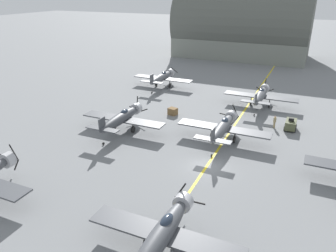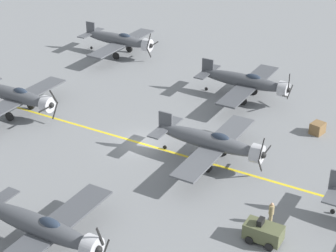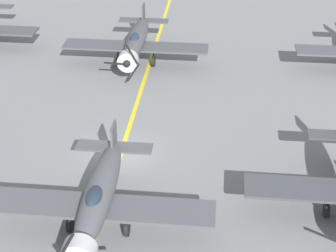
# 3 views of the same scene
# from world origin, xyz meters

# --- Properties ---
(ground_plane) EXTENTS (400.00, 400.00, 0.00)m
(ground_plane) POSITION_xyz_m (0.00, 0.00, 0.00)
(ground_plane) COLOR slate
(taxiway_stripe) EXTENTS (0.30, 160.00, 0.01)m
(taxiway_stripe) POSITION_xyz_m (0.00, 0.00, 0.00)
(taxiway_stripe) COLOR yellow
(taxiway_stripe) RESTS_ON ground
(airplane_mid_right) EXTENTS (12.00, 9.98, 3.73)m
(airplane_mid_right) POSITION_xyz_m (15.78, 2.21, 2.01)
(airplane_mid_right) COLOR #44474C
(airplane_mid_right) RESTS_ON ground
(airplane_mid_center) EXTENTS (12.00, 9.98, 3.65)m
(airplane_mid_center) POSITION_xyz_m (-0.18, 6.75, 2.01)
(airplane_mid_center) COLOR #4F5257
(airplane_mid_center) RESTS_ON ground
(airplane_near_left) EXTENTS (12.00, 9.98, 3.65)m
(airplane_near_left) POSITION_xyz_m (-18.06, -14.78, 2.01)
(airplane_near_left) COLOR #4A4D52
(airplane_near_left) RESTS_ON ground
(airplane_near_center) EXTENTS (12.00, 9.98, 3.65)m
(airplane_near_center) POSITION_xyz_m (1.08, -14.10, 2.01)
(airplane_near_center) COLOR #484A4F
(airplane_near_center) RESTS_ON ground
(airplane_mid_left) EXTENTS (12.00, 9.98, 3.80)m
(airplane_mid_left) POSITION_xyz_m (-13.61, 4.15, 2.01)
(airplane_mid_left) COLOR #42454A
(airplane_mid_left) RESTS_ON ground
(tow_tractor) EXTENTS (1.57, 2.60, 1.79)m
(tow_tractor) POSITION_xyz_m (7.47, 14.44, 0.79)
(tow_tractor) COLOR #515638
(tow_tractor) RESTS_ON ground
(ground_crew_inspecting) EXTENTS (0.39, 0.39, 1.79)m
(ground_crew_inspecting) POSITION_xyz_m (5.32, 14.18, 0.98)
(ground_crew_inspecting) COLOR tan
(ground_crew_inspecting) RESTS_ON ground
(supply_crate_by_tanker) EXTENTS (1.51, 1.35, 1.08)m
(supply_crate_by_tanker) POSITION_xyz_m (-9.87, 13.02, 0.54)
(supply_crate_by_tanker) COLOR brown
(supply_crate_by_tanker) RESTS_ON ground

